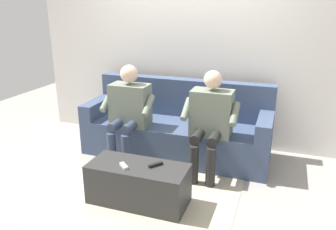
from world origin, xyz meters
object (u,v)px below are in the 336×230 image
object	(u,v)px
remote_white	(124,166)
remote_black	(156,165)
couch	(177,129)
person_right_seated	(128,108)
coffee_table	(138,184)
person_left_seated	(210,117)

from	to	relation	value
remote_white	remote_black	world-z (taller)	same
couch	person_right_seated	size ratio (longest dim) A/B	1.97
coffee_table	person_right_seated	bearing A→B (deg)	-59.50
person_left_seated	person_right_seated	world-z (taller)	person_right_seated
couch	remote_black	world-z (taller)	couch
person_right_seated	remote_black	bearing A→B (deg)	129.55
couch	coffee_table	xyz separation A→B (m)	(0.00, 1.19, -0.12)
remote_white	coffee_table	bearing A→B (deg)	-103.01
person_right_seated	remote_white	size ratio (longest dim) A/B	9.43
remote_white	couch	bearing A→B (deg)	-53.12
person_left_seated	remote_white	xyz separation A→B (m)	(0.60, 0.90, -0.25)
remote_black	person_right_seated	bearing A→B (deg)	-103.46
coffee_table	remote_black	world-z (taller)	remote_black
person_right_seated	coffee_table	bearing A→B (deg)	120.50
couch	person_right_seated	bearing A→B (deg)	36.64
couch	person_right_seated	xyz separation A→B (m)	(0.49, 0.36, 0.34)
remote_white	remote_black	size ratio (longest dim) A/B	0.84
person_left_seated	remote_black	size ratio (longest dim) A/B	7.95
person_left_seated	person_right_seated	size ratio (longest dim) A/B	1.00
couch	person_left_seated	size ratio (longest dim) A/B	1.97
remote_white	person_left_seated	bearing A→B (deg)	-81.86
remote_black	person_left_seated	bearing A→B (deg)	-165.92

